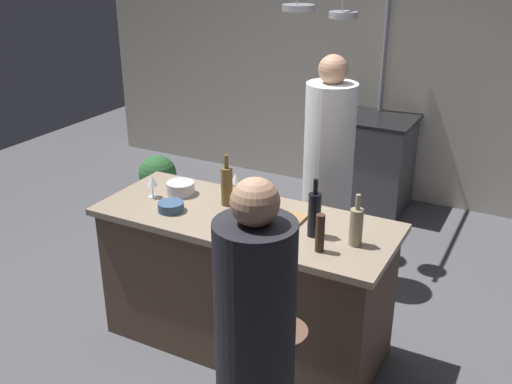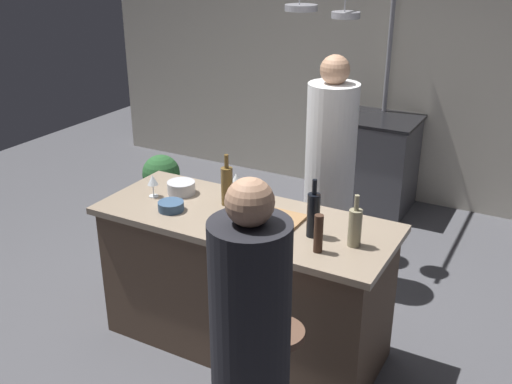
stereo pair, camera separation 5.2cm
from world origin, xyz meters
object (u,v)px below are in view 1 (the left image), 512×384
object	(u,v)px
wine_bottle_dark	(314,214)
mixing_bowl_steel	(181,188)
cutting_board	(276,217)
mixing_bowl_blue	(171,207)
wine_bottle_white	(356,226)
wine_glass_near_left_guest	(236,180)
wine_glass_by_chef	(152,182)
guest_right	(255,365)
pepper_mill	(320,233)
stove_range	(368,162)
bar_stool_right	(280,380)
wine_bottle_amber	(227,185)
chef	(328,181)
potted_plant	(158,178)

from	to	relation	value
wine_bottle_dark	mixing_bowl_steel	xyz separation A→B (m)	(-0.98, 0.14, -0.09)
cutting_board	mixing_bowl_steel	xyz separation A→B (m)	(-0.70, 0.05, 0.03)
cutting_board	mixing_bowl_blue	size ratio (longest dim) A/B	2.05
wine_bottle_white	wine_glass_near_left_guest	xyz separation A→B (m)	(-0.89, 0.28, -0.01)
wine_glass_by_chef	guest_right	bearing A→B (deg)	-37.54
pepper_mill	mixing_bowl_steel	bearing A→B (deg)	164.91
stove_range	wine_glass_near_left_guest	world-z (taller)	wine_glass_near_left_guest
cutting_board	mixing_bowl_blue	xyz separation A→B (m)	(-0.61, -0.20, 0.02)
bar_stool_right	wine_bottle_amber	size ratio (longest dim) A/B	2.10
bar_stool_right	cutting_board	size ratio (longest dim) A/B	2.12
guest_right	wine_bottle_dark	distance (m)	0.99
chef	pepper_mill	world-z (taller)	chef
chef	cutting_board	size ratio (longest dim) A/B	5.31
bar_stool_right	wine_glass_near_left_guest	world-z (taller)	wine_glass_near_left_guest
guest_right	wine_bottle_amber	size ratio (longest dim) A/B	4.92
bar_stool_right	wine_glass_near_left_guest	xyz separation A→B (m)	(-0.75, 0.88, 0.63)
pepper_mill	wine_bottle_dark	distance (m)	0.18
stove_range	cutting_board	world-z (taller)	cutting_board
bar_stool_right	wine_glass_near_left_guest	size ratio (longest dim) A/B	4.66
bar_stool_right	stove_range	bearing A→B (deg)	100.04
wine_glass_near_left_guest	mixing_bowl_steel	xyz separation A→B (m)	(-0.32, -0.15, -0.07)
bar_stool_right	mixing_bowl_steel	xyz separation A→B (m)	(-1.07, 0.72, 0.56)
cutting_board	wine_bottle_dark	distance (m)	0.31
guest_right	wine_bottle_amber	world-z (taller)	guest_right
chef	cutting_board	distance (m)	0.97
wine_bottle_amber	wine_glass_by_chef	world-z (taller)	wine_bottle_amber
cutting_board	guest_right	bearing A→B (deg)	-68.44
cutting_board	wine_glass_near_left_guest	xyz separation A→B (m)	(-0.38, 0.20, 0.10)
guest_right	cutting_board	size ratio (longest dim) A/B	4.98
wine_bottle_amber	mixing_bowl_steel	size ratio (longest dim) A/B	1.81
pepper_mill	wine_glass_near_left_guest	distance (m)	0.87
potted_plant	wine_bottle_amber	xyz separation A→B (m)	(1.58, -1.37, 0.73)
chef	mixing_bowl_steel	size ratio (longest dim) A/B	9.51
wine_bottle_dark	wine_glass_by_chef	xyz separation A→B (m)	(-1.10, 0.01, -0.03)
wine_bottle_white	stove_range	bearing A→B (deg)	105.62
pepper_mill	mixing_bowl_steel	distance (m)	1.11
cutting_board	wine_bottle_amber	size ratio (longest dim) A/B	0.99
pepper_mill	wine_bottle_amber	bearing A→B (deg)	158.53
potted_plant	cutting_board	distance (m)	2.47
cutting_board	wine_bottle_white	distance (m)	0.53
stove_range	guest_right	distance (m)	3.48
bar_stool_right	wine_bottle_dark	distance (m)	0.88
guest_right	wine_glass_by_chef	distance (m)	1.58
wine_bottle_white	mixing_bowl_steel	distance (m)	1.22
mixing_bowl_steel	potted_plant	bearing A→B (deg)	132.24
guest_right	stove_range	bearing A→B (deg)	99.73
potted_plant	cutting_board	bearing A→B (deg)	-36.00
cutting_board	pepper_mill	distance (m)	0.45
mixing_bowl_steel	mixing_bowl_blue	distance (m)	0.26
chef	guest_right	size ratio (longest dim) A/B	1.07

